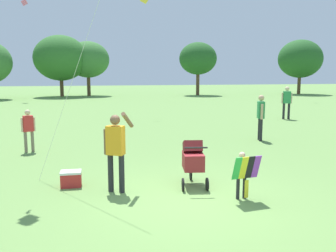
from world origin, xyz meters
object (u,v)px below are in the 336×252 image
(person_adult_flyer, at_px, (116,146))
(person_couple_left, at_px, (261,114))
(person_red_shirt, at_px, (28,127))
(child_with_butterfly_kite, at_px, (243,171))
(stroller, at_px, (193,159))
(person_sitting_far, at_px, (287,100))
(cooler_box, at_px, (71,179))

(person_adult_flyer, xyz_separation_m, person_couple_left, (5.51, 4.89, -0.00))
(person_adult_flyer, height_order, person_couple_left, person_adult_flyer)
(person_red_shirt, bearing_deg, child_with_butterfly_kite, -47.08)
(stroller, xyz_separation_m, person_couple_left, (3.80, 4.75, 0.38))
(person_adult_flyer, distance_m, person_couple_left, 7.37)
(person_sitting_far, height_order, person_couple_left, person_sitting_far)
(child_with_butterfly_kite, distance_m, person_couple_left, 6.60)
(child_with_butterfly_kite, distance_m, person_adult_flyer, 2.65)
(child_with_butterfly_kite, distance_m, person_red_shirt, 7.30)
(child_with_butterfly_kite, distance_m, stroller, 1.31)
(person_adult_flyer, bearing_deg, person_couple_left, 41.57)
(person_couple_left, xyz_separation_m, cooler_box, (-6.49, -4.34, -0.82))
(cooler_box, bearing_deg, person_sitting_far, 42.91)
(person_adult_flyer, relative_size, person_couple_left, 1.02)
(child_with_butterfly_kite, xyz_separation_m, cooler_box, (-3.42, 1.49, -0.41))
(stroller, distance_m, cooler_box, 2.75)
(person_adult_flyer, xyz_separation_m, person_sitting_far, (9.49, 10.29, 0.03))
(child_with_butterfly_kite, xyz_separation_m, person_adult_flyer, (-2.44, 0.94, 0.41))
(person_adult_flyer, bearing_deg, stroller, 4.78)
(person_red_shirt, bearing_deg, stroller, -45.21)
(stroller, xyz_separation_m, cooler_box, (-2.68, 0.41, -0.43))
(stroller, distance_m, person_red_shirt, 6.01)
(person_sitting_far, bearing_deg, person_adult_flyer, -132.71)
(person_sitting_far, bearing_deg, person_red_shirt, -153.94)
(stroller, height_order, person_couple_left, person_couple_left)
(cooler_box, bearing_deg, person_adult_flyer, -29.52)
(person_red_shirt, relative_size, cooler_box, 3.01)
(child_with_butterfly_kite, height_order, person_sitting_far, person_sitting_far)
(person_sitting_far, distance_m, person_couple_left, 6.71)
(person_adult_flyer, relative_size, person_sitting_far, 0.99)
(person_red_shirt, bearing_deg, person_couple_left, 3.43)
(person_adult_flyer, bearing_deg, person_sitting_far, 47.29)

